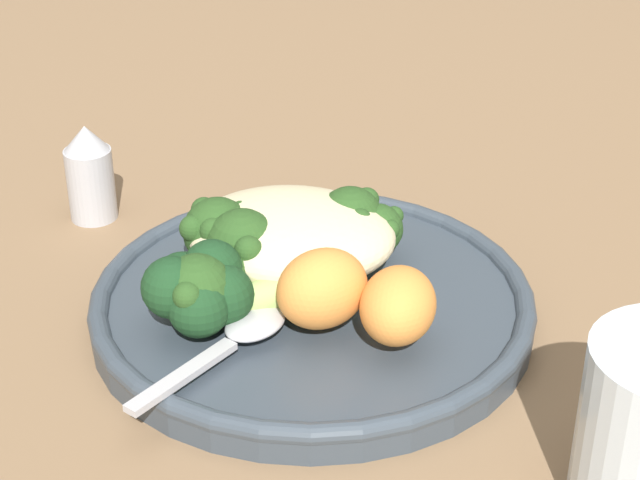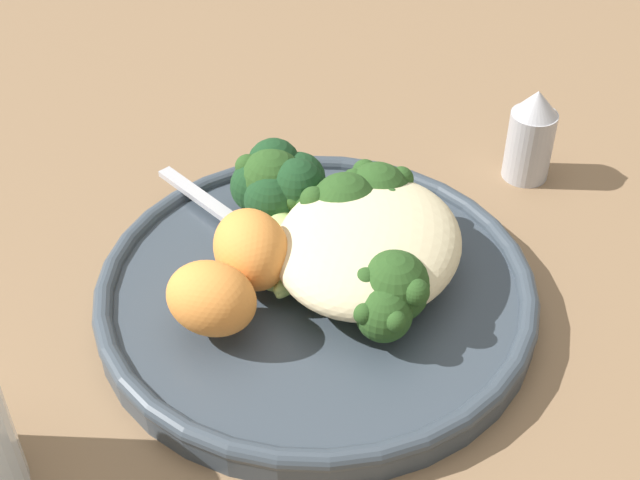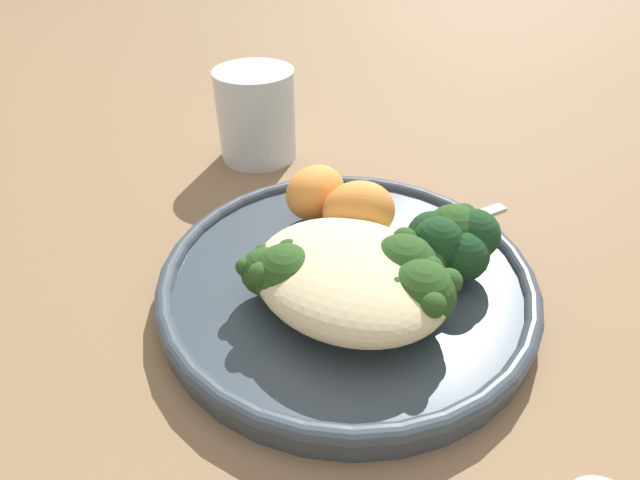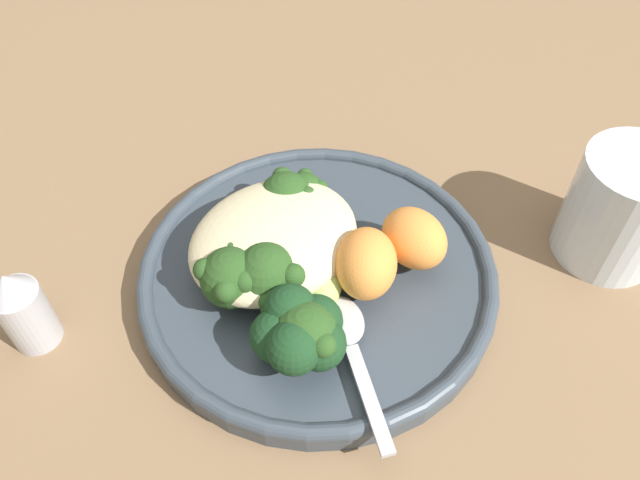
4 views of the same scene
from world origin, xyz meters
TOP-DOWN VIEW (x-y plane):
  - ground_plane at (0.00, 0.00)m, footprint 4.00×4.00m
  - plate at (0.01, 0.01)m, footprint 0.26×0.26m
  - quinoa_mound at (-0.01, 0.04)m, footprint 0.13×0.11m
  - broccoli_stalk_0 at (0.03, 0.04)m, footprint 0.05×0.10m
  - broccoli_stalk_1 at (0.02, 0.06)m, footprint 0.04×0.10m
  - broccoli_stalk_2 at (0.00, 0.05)m, footprint 0.07×0.11m
  - broccoli_stalk_3 at (-0.00, 0.04)m, footprint 0.07×0.08m
  - broccoli_stalk_4 at (-0.04, 0.03)m, footprint 0.12×0.06m
  - broccoli_stalk_5 at (-0.03, 0.02)m, footprint 0.10×0.05m
  - broccoli_stalk_6 at (-0.03, -0.00)m, footprint 0.09×0.04m
  - broccoli_stalk_7 at (-0.04, -0.03)m, footprint 0.10×0.08m
  - sweet_potato_chunk_0 at (0.02, -0.02)m, footprint 0.07×0.07m
  - sweet_potato_chunk_1 at (0.06, -0.03)m, footprint 0.04×0.05m
  - kale_tuft at (-0.05, -0.03)m, footprint 0.06×0.06m
  - spoon at (-0.02, -0.05)m, footprint 0.07×0.11m
  - water_glass at (0.19, -0.11)m, footprint 0.08×0.08m

SIDE VIEW (x-z plane):
  - ground_plane at x=0.00m, z-range 0.00..0.00m
  - plate at x=0.01m, z-range 0.00..0.02m
  - spoon at x=-0.02m, z-range 0.02..0.03m
  - broccoli_stalk_0 at x=0.03m, z-range 0.02..0.05m
  - broccoli_stalk_6 at x=-0.03m, z-range 0.02..0.05m
  - broccoli_stalk_2 at x=0.00m, z-range 0.02..0.05m
  - broccoli_stalk_3 at x=0.00m, z-range 0.02..0.06m
  - broccoli_stalk_7 at x=-0.04m, z-range 0.02..0.06m
  - broccoli_stalk_4 at x=-0.04m, z-range 0.02..0.06m
  - quinoa_mound at x=-0.01m, z-range 0.02..0.06m
  - broccoli_stalk_1 at x=0.02m, z-range 0.02..0.06m
  - kale_tuft at x=-0.05m, z-range 0.02..0.06m
  - sweet_potato_chunk_1 at x=0.06m, z-range 0.02..0.06m
  - broccoli_stalk_5 at x=-0.03m, z-range 0.02..0.06m
  - sweet_potato_chunk_0 at x=0.02m, z-range 0.02..0.07m
  - water_glass at x=0.19m, z-range 0.00..0.09m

